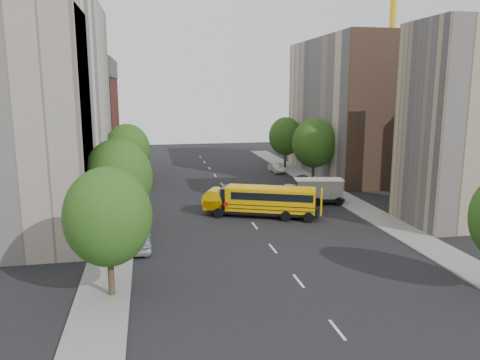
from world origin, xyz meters
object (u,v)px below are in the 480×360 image
object	(u,v)px
street_tree_2	(128,149)
parked_car_5	(276,168)
street_tree_4	(314,143)
tower_crane	(408,1)
parked_car_4	(304,181)
street_tree_0	(108,217)
parked_car_1	(142,191)
school_bus	(262,200)
parked_car_2	(142,178)
safari_truck	(314,191)
street_tree_1	(118,178)
street_tree_5	(285,136)
parked_car_0	(139,240)

from	to	relation	value
street_tree_2	parked_car_5	size ratio (longest dim) A/B	1.96
street_tree_4	parked_car_5	size ratio (longest dim) A/B	2.06
tower_crane	parked_car_4	xyz separation A→B (m)	(-20.65, -14.84, -23.83)
street_tree_0	parked_car_1	bearing A→B (deg)	86.75
school_bus	parked_car_4	distance (m)	14.97
school_bus	parked_car_2	world-z (taller)	school_bus
school_bus	safari_truck	xyz separation A→B (m)	(6.39, 3.80, -0.23)
street_tree_1	street_tree_5	xyz separation A→B (m)	(22.00, 30.00, -0.25)
parked_car_2	tower_crane	bearing A→B (deg)	-160.92
parked_car_1	parked_car_2	size ratio (longest dim) A/B	0.94
street_tree_5	parked_car_0	bearing A→B (deg)	-122.50
safari_truck	parked_car_5	world-z (taller)	safari_truck
street_tree_2	parked_car_5	bearing A→B (deg)	24.07
tower_crane	street_tree_0	size ratio (longest dim) A/B	4.82
school_bus	parked_car_2	bearing A→B (deg)	143.82
school_bus	parked_car_5	xyz separation A→B (m)	(7.49, 22.12, -0.93)
street_tree_2	street_tree_4	world-z (taller)	street_tree_4
street_tree_0	parked_car_2	size ratio (longest dim) A/B	1.56
parked_car_1	parked_car_4	world-z (taller)	parked_car_1
street_tree_4	parked_car_1	distance (m)	21.31
parked_car_2	parked_car_5	world-z (taller)	parked_car_2
street_tree_1	street_tree_2	distance (m)	18.00
street_tree_0	street_tree_1	distance (m)	10.00
street_tree_0	street_tree_5	world-z (taller)	street_tree_5
street_tree_1	parked_car_2	world-z (taller)	street_tree_1
parked_car_0	parked_car_5	bearing A→B (deg)	-122.92
street_tree_1	parked_car_4	size ratio (longest dim) A/B	2.10
street_tree_5	street_tree_0	bearing A→B (deg)	-118.81
street_tree_1	street_tree_4	world-z (taller)	street_tree_4
street_tree_5	tower_crane	bearing A→B (deg)	5.93
parked_car_2	safari_truck	bearing A→B (deg)	146.88
parked_car_0	parked_car_2	size ratio (longest dim) A/B	0.91
tower_crane	parked_car_4	world-z (taller)	tower_crane
parked_car_0	safari_truck	bearing A→B (deg)	-148.57
street_tree_2	safari_truck	world-z (taller)	street_tree_2
parked_car_4	parked_car_5	xyz separation A→B (m)	(-0.80, 9.69, 0.01)
parked_car_0	tower_crane	bearing A→B (deg)	-139.94
parked_car_0	parked_car_1	size ratio (longest dim) A/B	0.97
street_tree_1	parked_car_5	world-z (taller)	street_tree_1
school_bus	parked_car_2	distance (m)	20.71
street_tree_0	parked_car_2	distance (m)	32.58
street_tree_1	parked_car_1	world-z (taller)	street_tree_1
street_tree_1	parked_car_0	xyz separation A→B (m)	(1.40, -2.34, -4.21)
parked_car_2	parked_car_4	distance (m)	19.88
tower_crane	parked_car_5	size ratio (longest dim) A/B	9.08
safari_truck	parked_car_2	xyz separation A→B (m)	(-17.31, 13.78, -0.69)
safari_truck	parked_car_2	bearing A→B (deg)	151.43
street_tree_1	parked_car_5	xyz separation A→B (m)	(19.80, 26.84, -4.30)
street_tree_0	street_tree_5	bearing A→B (deg)	61.19
tower_crane	street_tree_0	distance (m)	62.12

